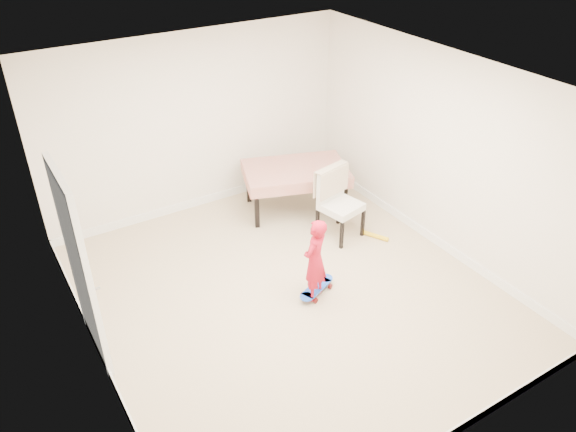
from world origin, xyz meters
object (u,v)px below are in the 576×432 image
dining_chair (341,204)px  child (315,262)px  dining_table (295,189)px  skateboard (316,290)px

dining_chair → child: 1.41m
dining_table → skateboard: bearing=-95.7°
skateboard → child: bearing=-164.8°
dining_chair → child: bearing=-151.2°
dining_chair → child: (-1.06, -0.93, 0.03)m
skateboard → dining_table: bearing=42.1°
dining_table → skateboard: size_ratio=2.47×
dining_table → child: (-0.92, -1.86, 0.18)m
skateboard → child: size_ratio=0.57×
dining_table → child: size_ratio=1.41×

